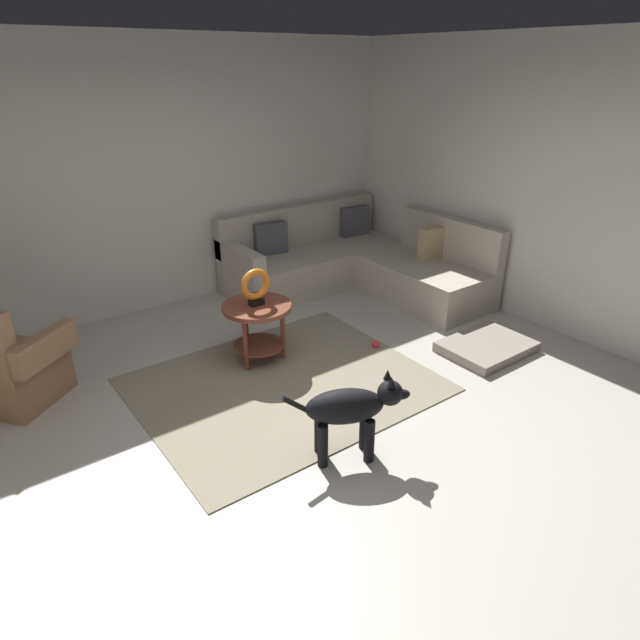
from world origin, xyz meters
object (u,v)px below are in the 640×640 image
at_px(armchair, 7,366).
at_px(side_table, 257,318).
at_px(dog, 351,409).
at_px(dog_bed_mat, 487,347).
at_px(torus_sculpture, 256,286).
at_px(dog_toy_ball, 375,344).
at_px(sectional_couch, 355,264).

xyz_separation_m(armchair, side_table, (1.89, -0.55, 0.09)).
bearing_deg(dog, dog_bed_mat, 128.88).
xyz_separation_m(armchair, dog_bed_mat, (3.66, -1.66, -0.28)).
bearing_deg(torus_sculpture, dog_toy_ball, -24.26).
relative_size(side_table, dog_bed_mat, 0.75).
xyz_separation_m(side_table, dog_bed_mat, (1.77, -1.11, -0.37)).
distance_m(sectional_couch, dog, 3.06).
bearing_deg(dog_toy_ball, armchair, 160.91).
bearing_deg(dog, sectional_couch, 167.14).
bearing_deg(sectional_couch, dog_bed_mat, -90.36).
bearing_deg(side_table, dog_toy_ball, -24.26).
bearing_deg(armchair, torus_sculpture, 35.63).
bearing_deg(dog_toy_ball, torus_sculpture, 155.74).
xyz_separation_m(sectional_couch, side_table, (-1.79, -0.83, 0.12)).
distance_m(torus_sculpture, dog_toy_ball, 1.28).
bearing_deg(torus_sculpture, armchair, 163.76).
bearing_deg(side_table, dog, -96.93).
relative_size(sectional_couch, dog_bed_mat, 2.81).
height_order(side_table, torus_sculpture, torus_sculpture).
distance_m(side_table, dog_toy_ball, 1.15).
height_order(side_table, dog_bed_mat, side_table).
bearing_deg(armchair, dog, 1.49).
height_order(sectional_couch, dog_toy_ball, sectional_couch).
bearing_deg(dog_toy_ball, side_table, 155.74).
bearing_deg(torus_sculpture, side_table, 69.44).
bearing_deg(armchair, side_table, 35.63).
height_order(sectional_couch, side_table, sectional_couch).
bearing_deg(dog_bed_mat, dog_toy_ball, 139.84).
relative_size(dog_bed_mat, dog, 1.03).
bearing_deg(dog_bed_mat, torus_sculpture, 148.02).
relative_size(sectional_couch, armchair, 2.25).
relative_size(dog, dog_toy_ball, 10.75).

